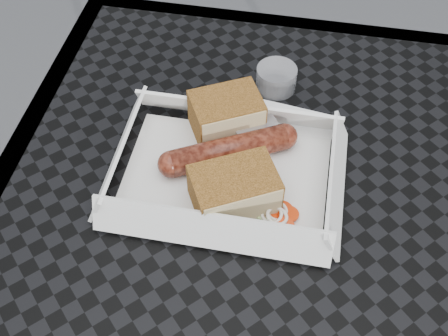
% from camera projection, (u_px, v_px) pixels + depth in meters
% --- Properties ---
extents(patio_table, '(0.80, 0.80, 0.74)m').
position_uv_depth(patio_table, '(339.00, 311.00, 0.60)').
color(patio_table, black).
rests_on(patio_table, ground).
extents(food_tray, '(0.22, 0.15, 0.00)m').
position_uv_depth(food_tray, '(226.00, 177.00, 0.62)').
color(food_tray, white).
rests_on(food_tray, patio_table).
extents(bratwurst, '(0.15, 0.09, 0.03)m').
position_uv_depth(bratwurst, '(229.00, 150.00, 0.62)').
color(bratwurst, maroon).
rests_on(bratwurst, food_tray).
extents(bread_near, '(0.09, 0.09, 0.05)m').
position_uv_depth(bread_near, '(226.00, 115.00, 0.64)').
color(bread_near, brown).
rests_on(bread_near, food_tray).
extents(bread_far, '(0.10, 0.09, 0.04)m').
position_uv_depth(bread_far, '(234.00, 189.00, 0.58)').
color(bread_far, brown).
rests_on(bread_far, food_tray).
extents(veg_garnish, '(0.03, 0.03, 0.00)m').
position_uv_depth(veg_garnish, '(278.00, 219.00, 0.58)').
color(veg_garnish, red).
rests_on(veg_garnish, food_tray).
extents(napkin, '(0.14, 0.14, 0.00)m').
position_uv_depth(napkin, '(277.00, 141.00, 0.65)').
color(napkin, white).
rests_on(napkin, patio_table).
extents(condiment_cup_sauce, '(0.05, 0.05, 0.03)m').
position_uv_depth(condiment_cup_sauce, '(255.00, 134.00, 0.64)').
color(condiment_cup_sauce, maroon).
rests_on(condiment_cup_sauce, patio_table).
extents(condiment_cup_empty, '(0.05, 0.05, 0.03)m').
position_uv_depth(condiment_cup_empty, '(276.00, 78.00, 0.70)').
color(condiment_cup_empty, silver).
rests_on(condiment_cup_empty, patio_table).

